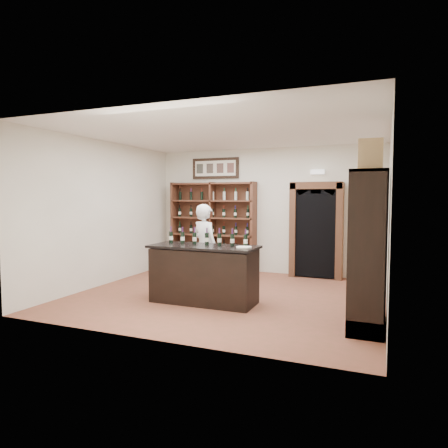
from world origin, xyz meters
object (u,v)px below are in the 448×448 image
Objects in this scene: counter_bottle_0 at (171,237)px; wine_crate at (370,155)px; side_cabinet at (371,274)px; tasting_counter at (204,274)px; shopkeeper at (205,248)px; wine_shelf at (213,226)px.

counter_bottle_0 is 0.63× the size of wine_crate.
counter_bottle_0 is 0.14× the size of side_cabinet.
wine_crate is at bearing -2.92° from counter_bottle_0.
wine_crate is (2.67, -0.05, 1.95)m from tasting_counter.
counter_bottle_0 is 0.81m from shopkeeper.
tasting_counter is at bearing 136.86° from shopkeeper.
wine_crate reaches higher than shopkeeper.
wine_shelf reaches higher than tasting_counter.
wine_shelf is 2.83m from counter_bottle_0.
shopkeeper is at bearing 158.80° from wine_crate.
wine_shelf is 4.59× the size of wine_crate.
shopkeeper is 3.55× the size of wine_crate.
tasting_counter is 3.93× the size of wine_crate.
wine_shelf is at bearing 97.71° from counter_bottle_0.
shopkeeper is at bearing 60.96° from counter_bottle_0.
side_cabinet is at bearing -6.28° from tasting_counter.
side_cabinet is 3.26m from shopkeeper.
side_cabinet is at bearing -176.37° from shopkeeper.
wine_shelf is 1.30× the size of shopkeeper.
tasting_counter is at bearing 173.43° from wine_crate.
wine_crate is at bearing -38.30° from wine_shelf.
tasting_counter is 0.95m from counter_bottle_0.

